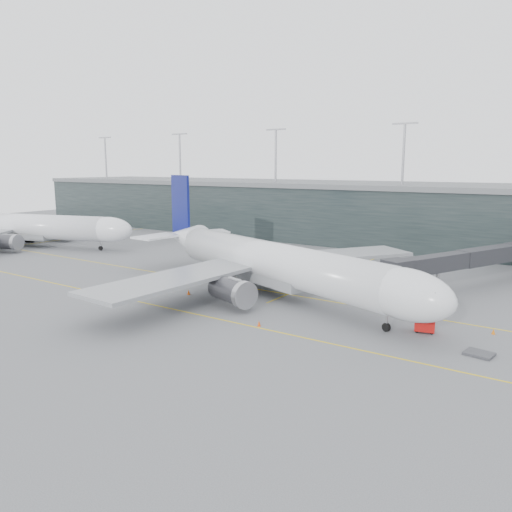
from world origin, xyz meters
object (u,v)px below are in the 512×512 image
Objects in this scene: second_aircraft at (26,226)px; gse_cart at (425,325)px; jet_bridge at (479,253)px; main_aircraft at (272,263)px.

second_aircraft is 23.71× the size of gse_cart.
gse_cart is (0.34, -32.34, -4.02)m from jet_bridge.
main_aircraft is 24.17× the size of gse_cart.
jet_bridge reaches higher than gse_cart.
jet_bridge is 0.73× the size of second_aircraft.
main_aircraft is at bearing 156.31° from gse_cart.
main_aircraft reaches higher than second_aircraft.
main_aircraft is 75.89m from second_aircraft.
jet_bridge is at bearing 77.74° from gse_cart.
jet_bridge is at bearing 67.42° from main_aircraft.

